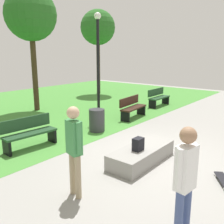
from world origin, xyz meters
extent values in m
plane|color=gray|center=(0.00, 0.00, 0.00)|extent=(28.00, 28.00, 0.00)
cube|color=#478C38|center=(0.00, 7.96, 0.00)|extent=(26.60, 12.07, 0.01)
cube|color=gray|center=(-0.50, -0.09, 0.20)|extent=(2.06, 0.80, 0.39)
cube|color=black|center=(-0.72, -0.11, 0.55)|extent=(0.28, 0.20, 0.32)
cylinder|color=#3F5184|center=(-2.48, -2.12, 0.44)|extent=(0.12, 0.12, 0.88)
cylinder|color=#3F5184|center=(-2.70, -2.10, 0.44)|extent=(0.12, 0.12, 0.88)
cube|color=white|center=(-2.59, -2.11, 1.21)|extent=(0.34, 0.24, 0.66)
cylinder|color=white|center=(-2.42, -2.13, 1.24)|extent=(0.09, 0.09, 0.61)
cylinder|color=white|center=(-2.76, -2.09, 1.24)|extent=(0.09, 0.09, 0.61)
sphere|color=#9E7556|center=(-2.59, -2.11, 1.69)|extent=(0.24, 0.24, 0.24)
cylinder|color=tan|center=(-2.66, 0.17, 0.44)|extent=(0.12, 0.12, 0.89)
cylinder|color=tan|center=(-2.72, -0.04, 0.44)|extent=(0.12, 0.12, 0.89)
cube|color=#3F8C4C|center=(-2.69, 0.07, 1.22)|extent=(0.27, 0.36, 0.66)
cylinder|color=#3F8C4C|center=(-2.65, 0.23, 1.24)|extent=(0.09, 0.09, 0.61)
cylinder|color=#3F8C4C|center=(-2.73, -0.10, 1.24)|extent=(0.09, 0.09, 0.61)
sphere|color=tan|center=(-2.69, 0.07, 1.70)|extent=(0.24, 0.24, 0.24)
cube|color=black|center=(-0.33, -2.10, 0.07)|extent=(0.78, 0.60, 0.02)
cylinder|color=silver|center=(-0.14, -1.88, 0.03)|extent=(0.06, 0.06, 0.06)
cylinder|color=silver|center=(-0.05, -2.01, 0.03)|extent=(0.06, 0.06, 0.06)
cylinder|color=silver|center=(-0.61, -2.18, 0.03)|extent=(0.06, 0.06, 0.06)
cube|color=#1E4223|center=(6.09, 2.98, 0.45)|extent=(1.61, 0.46, 0.06)
cube|color=#1E4223|center=(6.09, 3.20, 0.73)|extent=(1.60, 0.08, 0.36)
cube|color=black|center=(6.82, 2.99, 0.23)|extent=(0.09, 0.40, 0.45)
cube|color=black|center=(5.35, 2.97, 0.23)|extent=(0.09, 0.40, 0.45)
cube|color=#1E4223|center=(-1.73, 3.00, 0.45)|extent=(1.63, 0.55, 0.06)
cube|color=#1E4223|center=(-1.71, 3.22, 0.73)|extent=(1.60, 0.17, 0.36)
cube|color=black|center=(-0.99, 2.95, 0.23)|extent=(0.11, 0.40, 0.45)
cube|color=black|center=(-2.46, 3.05, 0.23)|extent=(0.11, 0.40, 0.45)
cube|color=#331E14|center=(3.15, 2.63, 0.45)|extent=(1.64, 0.61, 0.06)
cube|color=#331E14|center=(3.13, 2.85, 0.73)|extent=(1.60, 0.23, 0.36)
cube|color=black|center=(3.88, 2.71, 0.23)|extent=(0.12, 0.40, 0.45)
cube|color=black|center=(2.42, 2.55, 0.23)|extent=(0.12, 0.40, 0.45)
cylinder|color=#4C3823|center=(7.24, 8.30, 1.84)|extent=(0.24, 0.24, 3.68)
sphere|color=#286623|center=(7.24, 8.30, 4.36)|extent=(2.27, 2.27, 2.27)
cylinder|color=#42301E|center=(1.49, 7.25, 1.87)|extent=(0.26, 0.26, 3.74)
sphere|color=#286623|center=(1.49, 7.25, 4.45)|extent=(2.37, 2.37, 2.37)
cylinder|color=black|center=(2.23, 3.83, 2.04)|extent=(0.12, 0.12, 4.08)
sphere|color=silver|center=(2.23, 3.83, 4.20)|extent=(0.28, 0.28, 0.28)
cylinder|color=#333338|center=(0.76, 2.61, 0.40)|extent=(0.56, 0.56, 0.81)
camera|label=1|loc=(-5.83, -3.38, 2.80)|focal=41.04mm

